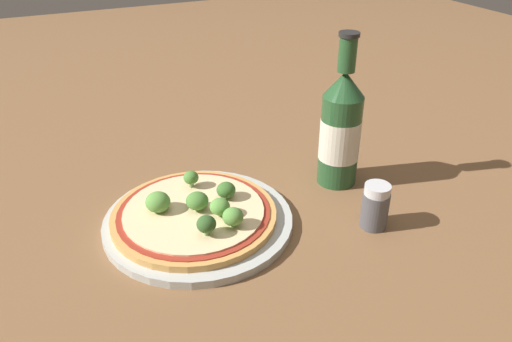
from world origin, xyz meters
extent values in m
plane|color=brown|center=(0.00, 0.00, 0.00)|extent=(3.00, 3.00, 0.00)
cylinder|color=#B2B7B2|center=(0.00, -0.01, 0.01)|extent=(0.27, 0.27, 0.01)
cylinder|color=tan|center=(-0.01, -0.01, 0.02)|extent=(0.23, 0.23, 0.01)
cylinder|color=maroon|center=(-0.01, -0.01, 0.02)|extent=(0.22, 0.22, 0.00)
cylinder|color=beige|center=(-0.01, -0.01, 0.02)|extent=(0.20, 0.20, 0.00)
cylinder|color=#6B8E51|center=(0.02, -0.04, 0.03)|extent=(0.01, 0.01, 0.01)
ellipsoid|color=#568E3D|center=(0.02, -0.04, 0.04)|extent=(0.03, 0.03, 0.02)
cylinder|color=#6B8E51|center=(-0.05, 0.01, 0.03)|extent=(0.01, 0.01, 0.01)
ellipsoid|color=#568E3D|center=(-0.05, 0.01, 0.04)|extent=(0.03, 0.03, 0.03)
cylinder|color=#6B8E51|center=(-0.01, -0.07, 0.03)|extent=(0.01, 0.01, 0.01)
ellipsoid|color=#2D5123|center=(-0.01, -0.07, 0.04)|extent=(0.03, 0.03, 0.02)
cylinder|color=#6B8E51|center=(0.01, 0.05, 0.03)|extent=(0.01, 0.01, 0.01)
ellipsoid|color=#477A33|center=(0.01, 0.05, 0.04)|extent=(0.02, 0.02, 0.02)
cylinder|color=#6B8E51|center=(0.03, -0.07, 0.03)|extent=(0.01, 0.01, 0.01)
ellipsoid|color=#568E3D|center=(0.03, -0.07, 0.04)|extent=(0.03, 0.03, 0.02)
cylinder|color=#6B8E51|center=(0.00, -0.01, 0.03)|extent=(0.01, 0.01, 0.01)
ellipsoid|color=#477A33|center=(0.00, -0.01, 0.04)|extent=(0.03, 0.03, 0.02)
cylinder|color=#6B8E51|center=(0.05, 0.00, 0.03)|extent=(0.01, 0.01, 0.01)
ellipsoid|color=#386628|center=(0.05, 0.00, 0.04)|extent=(0.03, 0.03, 0.02)
cylinder|color=#234C28|center=(0.25, 0.01, 0.07)|extent=(0.06, 0.06, 0.15)
cylinder|color=beige|center=(0.25, 0.01, 0.08)|extent=(0.06, 0.06, 0.07)
cone|color=#234C28|center=(0.25, 0.01, 0.17)|extent=(0.06, 0.06, 0.04)
cylinder|color=#234C28|center=(0.25, 0.01, 0.21)|extent=(0.03, 0.03, 0.05)
cylinder|color=black|center=(0.25, 0.01, 0.24)|extent=(0.03, 0.03, 0.01)
cylinder|color=#4C4C51|center=(0.23, -0.12, 0.03)|extent=(0.04, 0.04, 0.05)
cylinder|color=silver|center=(0.23, -0.12, 0.06)|extent=(0.04, 0.04, 0.01)
camera|label=1|loc=(-0.17, -0.58, 0.43)|focal=35.00mm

